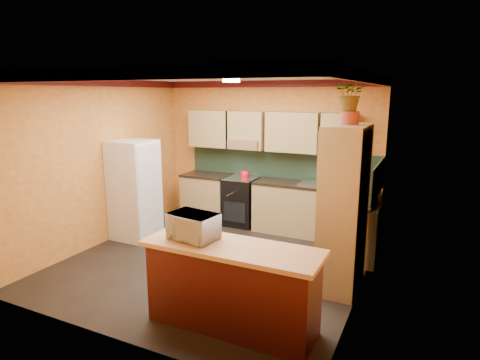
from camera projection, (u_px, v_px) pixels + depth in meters
name	position (u px, v px, depth m)	size (l,w,h in m)	color
room_shell	(223.00, 120.00, 5.78)	(4.24, 4.24, 2.72)	black
base_cabinets_back	(272.00, 206.00, 7.38)	(3.65, 0.60, 0.88)	tan
countertop_back	(272.00, 182.00, 7.28)	(3.65, 0.62, 0.04)	black
stove	(241.00, 201.00, 7.64)	(0.58, 0.58, 0.91)	black
kettle	(245.00, 174.00, 7.44)	(0.17, 0.17, 0.18)	red
sink	(314.00, 184.00, 6.95)	(0.48, 0.40, 0.03)	silver
base_cabinets_right	(351.00, 232.00, 6.00)	(0.60, 0.80, 0.88)	tan
countertop_right	(353.00, 202.00, 5.91)	(0.62, 0.80, 0.04)	black
fridge	(134.00, 190.00, 6.86)	(0.68, 0.66, 1.70)	white
pantry	(344.00, 209.00, 5.04)	(0.48, 0.90, 2.10)	tan
fern_pot	(350.00, 118.00, 4.84)	(0.22, 0.22, 0.16)	#A43A27
fern	(351.00, 93.00, 4.78)	(0.38, 0.33, 0.43)	tan
breakfast_bar	(232.00, 289.00, 4.24)	(1.80, 0.55, 0.88)	#4C1911
bar_top	(232.00, 248.00, 4.15)	(1.90, 0.65, 0.05)	tan
microwave	(193.00, 226.00, 4.31)	(0.51, 0.35, 0.28)	white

